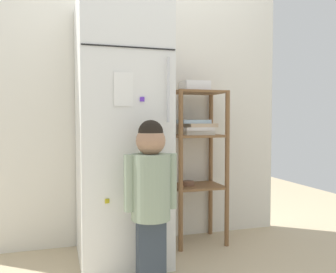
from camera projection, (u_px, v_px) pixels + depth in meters
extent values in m
plane|color=tan|center=(146.00, 256.00, 2.63)|extent=(6.00, 6.00, 0.00)
cube|color=silver|center=(134.00, 100.00, 2.95)|extent=(2.59, 0.03, 2.34)
cube|color=white|center=(121.00, 131.00, 2.56)|extent=(0.60, 0.67, 1.84)
cube|color=black|center=(130.00, 47.00, 2.21)|extent=(0.59, 0.01, 0.01)
cylinder|color=silver|center=(168.00, 90.00, 2.27)|extent=(0.02, 0.02, 0.42)
cube|color=white|center=(123.00, 89.00, 2.21)|extent=(0.12, 0.01, 0.21)
cube|color=gold|center=(107.00, 201.00, 2.21)|extent=(0.03, 0.01, 0.03)
cube|color=red|center=(147.00, 138.00, 2.27)|extent=(0.04, 0.01, 0.04)
cube|color=#6133C3|center=(142.00, 99.00, 2.25)|extent=(0.03, 0.01, 0.03)
cube|color=#333D48|center=(151.00, 253.00, 2.14)|extent=(0.16, 0.10, 0.41)
cylinder|color=gray|center=(151.00, 187.00, 2.12)|extent=(0.23, 0.23, 0.39)
sphere|color=gray|center=(148.00, 155.00, 2.18)|extent=(0.10, 0.10, 0.10)
sphere|color=#A87A5B|center=(151.00, 141.00, 2.11)|extent=(0.18, 0.18, 0.18)
sphere|color=black|center=(151.00, 133.00, 2.11)|extent=(0.15, 0.15, 0.15)
cylinder|color=gray|center=(129.00, 183.00, 2.08)|extent=(0.07, 0.07, 0.33)
cylinder|color=gray|center=(171.00, 181.00, 2.16)|extent=(0.07, 0.07, 0.33)
cylinder|color=brown|center=(181.00, 171.00, 2.71)|extent=(0.04, 0.04, 1.23)
cylinder|color=brown|center=(227.00, 169.00, 2.82)|extent=(0.04, 0.04, 1.23)
cylinder|color=brown|center=(168.00, 166.00, 3.01)|extent=(0.04, 0.04, 1.23)
cylinder|color=brown|center=(211.00, 164.00, 3.12)|extent=(0.04, 0.04, 1.23)
cube|color=brown|center=(197.00, 92.00, 2.89)|extent=(0.41, 0.33, 0.02)
cube|color=brown|center=(197.00, 136.00, 2.90)|extent=(0.41, 0.33, 0.02)
cube|color=brown|center=(197.00, 186.00, 2.92)|extent=(0.41, 0.33, 0.02)
cube|color=silver|center=(198.00, 133.00, 2.91)|extent=(0.25, 0.21, 0.03)
cube|color=white|center=(197.00, 129.00, 2.90)|extent=(0.24, 0.20, 0.03)
cube|color=#C6AD8E|center=(200.00, 125.00, 2.91)|extent=(0.23, 0.19, 0.03)
cube|color=#99B2C6|center=(193.00, 122.00, 2.90)|extent=(0.23, 0.19, 0.03)
cylinder|color=brown|center=(188.00, 183.00, 2.90)|extent=(0.10, 0.10, 0.04)
cube|color=white|center=(195.00, 91.00, 2.87)|extent=(0.21, 0.18, 0.01)
cube|color=white|center=(199.00, 85.00, 2.79)|extent=(0.21, 0.01, 0.08)
cube|color=white|center=(191.00, 87.00, 2.95)|extent=(0.21, 0.01, 0.08)
cube|color=white|center=(183.00, 86.00, 2.84)|extent=(0.01, 0.18, 0.08)
cube|color=white|center=(206.00, 87.00, 2.90)|extent=(0.01, 0.18, 0.08)
sphere|color=#A02D21|center=(192.00, 85.00, 2.85)|extent=(0.08, 0.08, 0.08)
sphere|color=#BA4E2B|center=(193.00, 86.00, 2.90)|extent=(0.08, 0.08, 0.08)
sphere|color=#BE3F0B|center=(199.00, 86.00, 2.86)|extent=(0.06, 0.06, 0.06)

